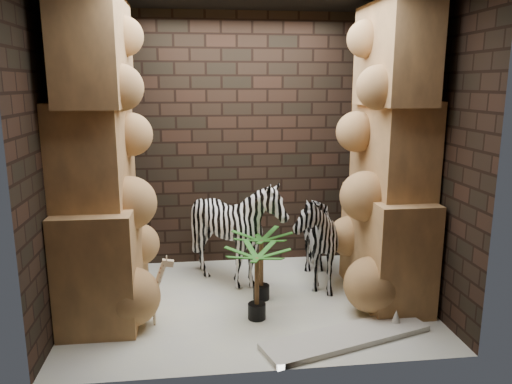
{
  "coord_description": "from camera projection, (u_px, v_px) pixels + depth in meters",
  "views": [
    {
      "loc": [
        -0.5,
        -4.66,
        2.19
      ],
      "look_at": [
        0.09,
        0.15,
        1.12
      ],
      "focal_mm": 34.67,
      "sensor_mm": 36.0,
      "label": 1
    }
  ],
  "objects": [
    {
      "name": "surfboard",
      "position": [
        347.0,
        337.0,
        4.3
      ],
      "size": [
        1.58,
        0.83,
        0.05
      ],
      "primitive_type": "cube",
      "rotation": [
        0.0,
        0.0,
        0.31
      ],
      "color": "beige",
      "rests_on": "floor"
    },
    {
      "name": "wall_right",
      "position": [
        423.0,
        153.0,
        4.93
      ],
      "size": [
        0.0,
        3.0,
        3.0
      ],
      "primitive_type": "plane",
      "rotation": [
        1.57,
        0.0,
        -1.57
      ],
      "color": "black",
      "rests_on": "ground"
    },
    {
      "name": "wall_front",
      "position": [
        267.0,
        182.0,
        3.51
      ],
      "size": [
        3.5,
        0.0,
        3.5
      ],
      "primitive_type": "plane",
      "rotation": [
        -1.57,
        0.0,
        0.0
      ],
      "color": "black",
      "rests_on": "ground"
    },
    {
      "name": "rock_pillar_right",
      "position": [
        391.0,
        154.0,
        4.89
      ],
      "size": [
        0.58,
        1.25,
        3.0
      ],
      "primitive_type": null,
      "color": "tan",
      "rests_on": "floor"
    },
    {
      "name": "rock_pillar_left",
      "position": [
        98.0,
        159.0,
        4.56
      ],
      "size": [
        0.68,
        1.3,
        3.0
      ],
      "primitive_type": null,
      "color": "tan",
      "rests_on": "floor"
    },
    {
      "name": "palm_back",
      "position": [
        257.0,
        284.0,
        4.62
      ],
      "size": [
        0.36,
        0.36,
        0.71
      ],
      "primitive_type": null,
      "color": "#236F18",
      "rests_on": "floor"
    },
    {
      "name": "giraffe_toy",
      "position": [
        144.0,
        290.0,
        4.51
      ],
      "size": [
        0.35,
        0.13,
        0.67
      ],
      "primitive_type": null,
      "rotation": [
        0.0,
        0.0,
        0.05
      ],
      "color": "beige",
      "rests_on": "floor"
    },
    {
      "name": "zebra_left",
      "position": [
        236.0,
        236.0,
        5.37
      ],
      "size": [
        1.0,
        1.24,
        1.11
      ],
      "primitive_type": "imported",
      "rotation": [
        0.0,
        0.0,
        -0.01
      ],
      "color": "white",
      "rests_on": "floor"
    },
    {
      "name": "wall_back",
      "position": [
        237.0,
        142.0,
        5.93
      ],
      "size": [
        3.5,
        0.0,
        3.5
      ],
      "primitive_type": "plane",
      "rotation": [
        1.57,
        0.0,
        0.0
      ],
      "color": "black",
      "rests_on": "ground"
    },
    {
      "name": "palm_front",
      "position": [
        261.0,
        265.0,
        5.04
      ],
      "size": [
        0.36,
        0.36,
        0.73
      ],
      "primitive_type": null,
      "color": "#236F18",
      "rests_on": "floor"
    },
    {
      "name": "zebra_right",
      "position": [
        310.0,
        227.0,
        5.44
      ],
      "size": [
        0.62,
        1.1,
        1.28
      ],
      "primitive_type": "imported",
      "rotation": [
        0.0,
        0.0,
        -0.03
      ],
      "color": "white",
      "rests_on": "floor"
    },
    {
      "name": "wall_left",
      "position": [
        58.0,
        160.0,
        4.51
      ],
      "size": [
        0.0,
        3.0,
        3.0
      ],
      "primitive_type": "plane",
      "rotation": [
        1.57,
        0.0,
        1.57
      ],
      "color": "black",
      "rests_on": "ground"
    },
    {
      "name": "floor",
      "position": [
        249.0,
        302.0,
        5.04
      ],
      "size": [
        3.5,
        3.5,
        0.0
      ],
      "primitive_type": "plane",
      "color": "#EAEDC7",
      "rests_on": "ground"
    }
  ]
}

